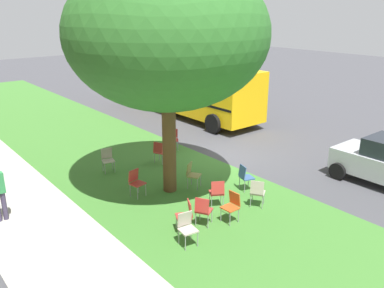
# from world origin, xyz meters

# --- Properties ---
(ground) EXTENTS (80.00, 80.00, 0.00)m
(ground) POSITION_xyz_m (0.00, 0.00, 0.00)
(ground) COLOR #424247
(grass_verge) EXTENTS (48.00, 6.00, 0.01)m
(grass_verge) POSITION_xyz_m (0.00, 3.20, 0.00)
(grass_verge) COLOR #3D752D
(grass_verge) RESTS_ON ground
(sidewalk_strip) EXTENTS (48.00, 2.80, 0.01)m
(sidewalk_strip) POSITION_xyz_m (0.00, 7.60, 0.00)
(sidewalk_strip) COLOR #ADA89E
(sidewalk_strip) RESTS_ON ground
(street_tree) EXTENTS (6.06, 6.06, 7.27)m
(street_tree) POSITION_xyz_m (-1.18, 3.33, 5.01)
(street_tree) COLOR brown
(street_tree) RESTS_ON ground
(chair_0) EXTENTS (0.57, 0.57, 0.88)m
(chair_0) POSITION_xyz_m (-3.05, 2.93, 0.52)
(chair_0) COLOR #B7332D
(chair_0) RESTS_ON ground
(chair_1) EXTENTS (0.57, 0.57, 0.88)m
(chair_1) POSITION_xyz_m (-3.63, 3.99, 0.52)
(chair_1) COLOR #B7332D
(chair_1) RESTS_ON ground
(chair_2) EXTENTS (0.56, 0.56, 0.88)m
(chair_2) POSITION_xyz_m (-3.54, 4.52, 0.52)
(chair_2) COLOR #B7332D
(chair_2) RESTS_ON ground
(chair_3) EXTENTS (0.51, 0.50, 0.88)m
(chair_3) POSITION_xyz_m (1.59, 4.14, 0.52)
(chair_3) COLOR #ADA393
(chair_3) RESTS_ON ground
(chair_4) EXTENTS (0.52, 0.53, 0.88)m
(chair_4) POSITION_xyz_m (-2.75, 1.40, 0.52)
(chair_4) COLOR #335184
(chair_4) RESTS_ON ground
(chair_5) EXTENTS (0.43, 0.43, 0.88)m
(chair_5) POSITION_xyz_m (-3.95, 3.19, 0.52)
(chair_5) COLOR #C64C1E
(chair_5) RESTS_ON ground
(chair_6) EXTENTS (0.57, 0.58, 0.88)m
(chair_6) POSITION_xyz_m (-3.82, 1.98, 0.52)
(chair_6) COLOR #ADA393
(chair_6) RESTS_ON ground
(chair_7) EXTENTS (0.57, 0.57, 0.88)m
(chair_7) POSITION_xyz_m (-1.48, 2.61, 0.52)
(chair_7) COLOR olive
(chair_7) RESTS_ON ground
(chair_8) EXTENTS (0.58, 0.57, 0.88)m
(chair_8) POSITION_xyz_m (2.03, 0.79, 0.52)
(chair_8) COLOR #B7332D
(chair_8) RESTS_ON ground
(chair_9) EXTENTS (0.54, 0.55, 0.88)m
(chair_9) POSITION_xyz_m (1.05, 2.18, 0.52)
(chair_9) COLOR #B7332D
(chair_9) RESTS_ON ground
(chair_10) EXTENTS (0.50, 0.49, 0.88)m
(chair_10) POSITION_xyz_m (-0.83, 4.41, 0.52)
(chair_10) COLOR #B7332D
(chair_10) RESTS_ON ground
(chair_11) EXTENTS (0.48, 0.48, 0.88)m
(chair_11) POSITION_xyz_m (-4.07, 4.92, 0.52)
(chair_11) COLOR #ADA393
(chair_11) RESTS_ON ground
(school_bus) EXTENTS (10.40, 2.80, 2.88)m
(school_bus) POSITION_xyz_m (6.67, -3.36, 1.76)
(school_bus) COLOR yellow
(school_bus) RESTS_ON ground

